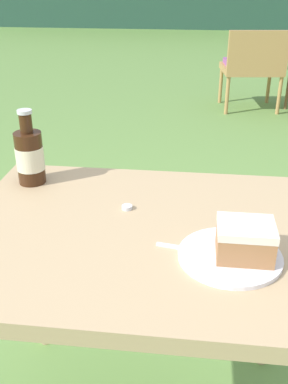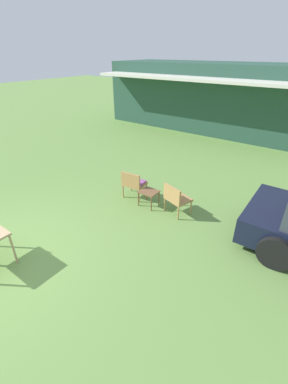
{
  "view_description": "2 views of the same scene",
  "coord_description": "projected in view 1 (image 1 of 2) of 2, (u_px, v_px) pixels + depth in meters",
  "views": [
    {
      "loc": [
        0.12,
        -0.93,
        1.29
      ],
      "look_at": [
        0.0,
        0.1,
        0.78
      ],
      "focal_mm": 42.0,
      "sensor_mm": 36.0,
      "label": 1
    },
    {
      "loc": [
        4.55,
        -1.2,
        3.61
      ],
      "look_at": [
        1.66,
        2.73,
        0.9
      ],
      "focal_mm": 24.0,
      "sensor_mm": 36.0,
      "label": 2
    }
  ],
  "objects": [
    {
      "name": "wicker_chair_cushioned",
      "position": [
        253.0,
        64.0,
        4.37
      ],
      "size": [
        0.61,
        0.54,
        0.79
      ],
      "rotation": [
        0.0,
        0.0,
        3.26
      ],
      "color": "#B2844C",
      "rests_on": "ground_plane"
    },
    {
      "name": "fork",
      "position": [
        198.0,
        251.0,
        1.0
      ],
      "size": [
        0.19,
        0.04,
        0.01
      ],
      "color": "silver",
      "rests_on": "patio_table"
    },
    {
      "name": "cake_on_plate",
      "position": [
        240.0,
        246.0,
        0.97
      ],
      "size": [
        0.23,
        0.23,
        0.09
      ],
      "color": "white",
      "rests_on": "patio_table"
    },
    {
      "name": "loose_bottle_cap",
      "position": [
        127.0,
        207.0,
        1.18
      ],
      "size": [
        0.03,
        0.03,
        0.01
      ],
      "color": "silver",
      "rests_on": "patio_table"
    },
    {
      "name": "cola_bottle_near",
      "position": [
        30.0,
        156.0,
        1.29
      ],
      "size": [
        0.08,
        0.08,
        0.22
      ],
      "color": "#381E0F",
      "rests_on": "patio_table"
    },
    {
      "name": "patio_table",
      "position": [
        139.0,
        254.0,
        1.13
      ],
      "size": [
        0.89,
        0.7,
        0.73
      ],
      "color": "tan",
      "rests_on": "ground_plane"
    }
  ]
}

